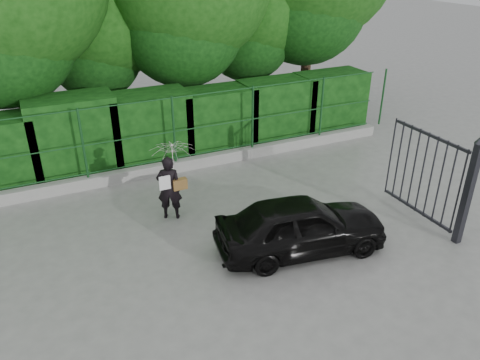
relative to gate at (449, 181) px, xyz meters
name	(u,v)px	position (x,y,z in m)	size (l,w,h in m)	color
ground	(230,267)	(-4.60, 0.72, -1.19)	(80.00, 80.00, 0.00)	gray
kerb	(162,169)	(-4.60, 5.22, -1.04)	(14.00, 0.25, 0.30)	#9E9E99
fence	(167,131)	(-4.38, 5.22, 0.01)	(14.13, 0.06, 1.80)	#14431C
hedge	(150,129)	(-4.58, 6.22, -0.23)	(14.20, 1.20, 2.12)	black
gate	(449,181)	(0.00, 0.00, 0.00)	(0.22, 2.33, 2.36)	#26262C
woman	(172,169)	(-4.95, 3.01, -0.02)	(0.98, 1.00, 1.76)	black
car	(301,225)	(-3.09, 0.67, -0.61)	(1.36, 3.39, 1.15)	black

